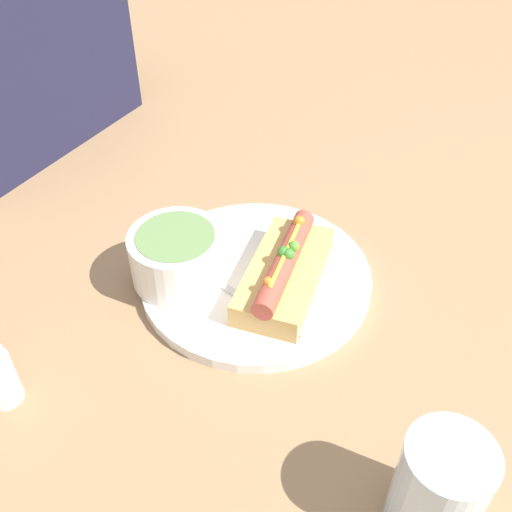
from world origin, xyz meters
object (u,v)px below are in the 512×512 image
Objects in this scene: soup_bowl at (177,254)px; drinking_glass at (438,490)px; hot_dog at (284,272)px; spoon at (216,281)px.

drinking_glass is (-0.12, -0.33, 0.01)m from soup_bowl.
drinking_glass reaches higher than hot_dog.
soup_bowl is at bearing 24.34° from spoon.
hot_dog is 1.61× the size of soup_bowl.
soup_bowl is 0.05m from spoon.
drinking_glass is (-0.13, -0.29, 0.03)m from spoon.
hot_dog is at bearing -66.25° from soup_bowl.
soup_bowl is 0.63× the size of spoon.
hot_dog is at bearing 53.05° from drinking_glass.
drinking_glass reaches higher than spoon.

